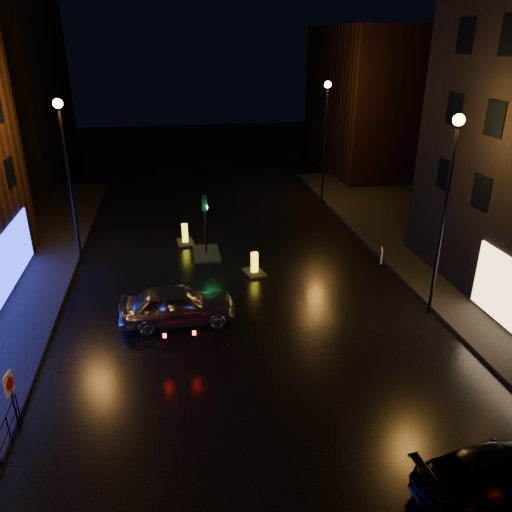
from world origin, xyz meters
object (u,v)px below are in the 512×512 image
object	(u,v)px
bollard_far	(185,239)
road_sign_right	(381,259)
traffic_signal	(206,246)
bollard_near	(255,269)
silver_hatchback	(178,305)
road_sign_left	(10,389)
dark_sedan	(499,475)

from	to	relation	value
bollard_far	road_sign_right	bearing A→B (deg)	-45.46
traffic_signal	bollard_near	xyz separation A→B (m)	(2.19, -2.88, -0.25)
traffic_signal	bollard_far	world-z (taller)	traffic_signal
silver_hatchback	bollard_far	world-z (taller)	silver_hatchback
bollard_far	road_sign_left	world-z (taller)	road_sign_left
bollard_near	traffic_signal	bearing A→B (deg)	113.82
traffic_signal	road_sign_left	size ratio (longest dim) A/B	1.67
traffic_signal	road_sign_right	xyz separation A→B (m)	(7.70, -5.53, 1.05)
traffic_signal	dark_sedan	bearing A→B (deg)	-70.38
dark_sedan	bollard_near	xyz separation A→B (m)	(-3.90, 14.21, -0.40)
traffic_signal	silver_hatchback	world-z (taller)	traffic_signal
traffic_signal	road_sign_right	size ratio (longest dim) A/B	1.67
traffic_signal	bollard_near	size ratio (longest dim) A/B	2.30
silver_hatchback	road_sign_right	size ratio (longest dim) A/B	2.30
bollard_far	road_sign_right	xyz separation A→B (m)	(8.76, -7.36, 1.29)
traffic_signal	dark_sedan	world-z (taller)	traffic_signal
traffic_signal	bollard_near	distance (m)	3.63
road_sign_left	road_sign_right	bearing A→B (deg)	34.60
road_sign_left	traffic_signal	bearing A→B (deg)	70.59
bollard_far	road_sign_left	bearing A→B (deg)	-116.89
traffic_signal	bollard_near	world-z (taller)	traffic_signal
dark_sedan	silver_hatchback	bearing A→B (deg)	31.65
silver_hatchback	bollard_far	xyz separation A→B (m)	(0.67, 8.77, -0.55)
road_sign_right	dark_sedan	bearing A→B (deg)	101.89
silver_hatchback	dark_sedan	xyz separation A→B (m)	(7.83, -10.15, -0.15)
traffic_signal	silver_hatchback	bearing A→B (deg)	-104.05
road_sign_left	road_sign_right	distance (m)	15.99
dark_sedan	traffic_signal	bearing A→B (deg)	13.63
silver_hatchback	road_sign_right	xyz separation A→B (m)	(9.43, 1.41, 0.74)
dark_sedan	bollard_far	bearing A→B (deg)	14.74
dark_sedan	road_sign_left	xyz separation A→B (m)	(-12.79, 4.59, 0.89)
silver_hatchback	road_sign_right	bearing A→B (deg)	-81.91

